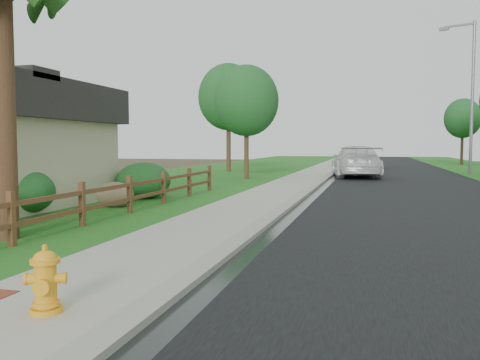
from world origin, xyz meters
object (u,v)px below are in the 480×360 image
(fire_hydrant, at_px, (45,282))
(white_suv, at_px, (356,161))
(streetlight, at_px, (469,88))
(ranch_fence, at_px, (108,197))
(dark_car_mid, at_px, (365,160))

(fire_hydrant, distance_m, white_suv, 26.61)
(white_suv, xyz_separation_m, streetlight, (7.10, 5.20, 4.75))
(ranch_fence, relative_size, dark_car_mid, 3.85)
(ranch_fence, bearing_deg, fire_hydrant, -66.08)
(ranch_fence, height_order, streetlight, streetlight)
(dark_car_mid, bearing_deg, ranch_fence, 92.97)
(ranch_fence, xyz_separation_m, dark_car_mid, (6.05, 29.92, 0.15))
(white_suv, bearing_deg, ranch_fence, 66.45)
(fire_hydrant, height_order, white_suv, white_suv)
(ranch_fence, relative_size, white_suv, 2.64)
(ranch_fence, height_order, dark_car_mid, dark_car_mid)
(fire_hydrant, height_order, dark_car_mid, dark_car_mid)
(fire_hydrant, xyz_separation_m, dark_car_mid, (3.02, 36.75, 0.32))
(ranch_fence, distance_m, streetlight, 28.36)
(ranch_fence, distance_m, dark_car_mid, 30.52)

